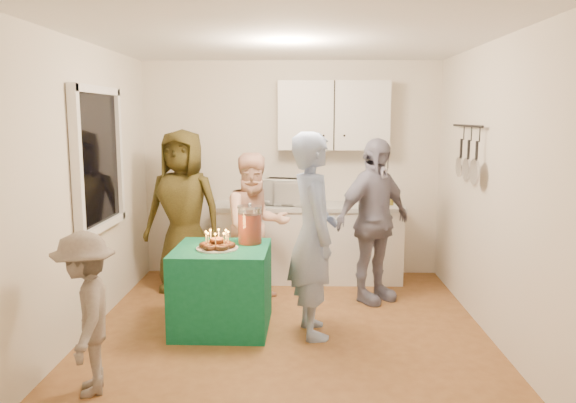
{
  "coord_description": "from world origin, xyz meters",
  "views": [
    {
      "loc": [
        0.13,
        -4.85,
        1.94
      ],
      "look_at": [
        0.0,
        0.35,
        1.15
      ],
      "focal_mm": 35.0,
      "sensor_mm": 36.0,
      "label": 1
    }
  ],
  "objects_px": {
    "punch_jar": "(250,226)",
    "woman_back_center": "(256,227)",
    "microwave": "(287,192)",
    "man_birthday": "(313,235)",
    "woman_back_right": "(373,221)",
    "party_table": "(222,288)",
    "woman_back_left": "(183,211)",
    "counter": "(307,244)",
    "child_near_left": "(86,313)"
  },
  "relations": [
    {
      "from": "counter",
      "to": "man_birthday",
      "type": "relative_size",
      "value": 1.21
    },
    {
      "from": "woman_back_left",
      "to": "woman_back_center",
      "type": "distance_m",
      "value": 0.9
    },
    {
      "from": "man_birthday",
      "to": "party_table",
      "type": "bearing_deg",
      "value": 70.43
    },
    {
      "from": "man_birthday",
      "to": "woman_back_center",
      "type": "height_order",
      "value": "man_birthday"
    },
    {
      "from": "woman_back_right",
      "to": "man_birthday",
      "type": "bearing_deg",
      "value": -163.91
    },
    {
      "from": "punch_jar",
      "to": "man_birthday",
      "type": "distance_m",
      "value": 0.66
    },
    {
      "from": "punch_jar",
      "to": "woman_back_left",
      "type": "height_order",
      "value": "woman_back_left"
    },
    {
      "from": "woman_back_left",
      "to": "woman_back_right",
      "type": "bearing_deg",
      "value": 1.19
    },
    {
      "from": "woman_back_right",
      "to": "woman_back_center",
      "type": "bearing_deg",
      "value": 138.71
    },
    {
      "from": "punch_jar",
      "to": "woman_back_left",
      "type": "xyz_separation_m",
      "value": [
        -0.83,
        1.0,
        -0.03
      ]
    },
    {
      "from": "child_near_left",
      "to": "woman_back_center",
      "type": "bearing_deg",
      "value": 137.17
    },
    {
      "from": "microwave",
      "to": "man_birthday",
      "type": "bearing_deg",
      "value": -68.32
    },
    {
      "from": "woman_back_right",
      "to": "child_near_left",
      "type": "distance_m",
      "value": 3.07
    },
    {
      "from": "party_table",
      "to": "man_birthday",
      "type": "bearing_deg",
      "value": -8.17
    },
    {
      "from": "man_birthday",
      "to": "child_near_left",
      "type": "bearing_deg",
      "value": 113.63
    },
    {
      "from": "microwave",
      "to": "woman_back_left",
      "type": "distance_m",
      "value": 1.24
    },
    {
      "from": "counter",
      "to": "party_table",
      "type": "xyz_separation_m",
      "value": [
        -0.8,
        -1.59,
        -0.05
      ]
    },
    {
      "from": "party_table",
      "to": "woman_back_center",
      "type": "height_order",
      "value": "woman_back_center"
    },
    {
      "from": "woman_back_center",
      "to": "child_near_left",
      "type": "distance_m",
      "value": 2.35
    },
    {
      "from": "party_table",
      "to": "woman_back_right",
      "type": "height_order",
      "value": "woman_back_right"
    },
    {
      "from": "counter",
      "to": "woman_back_right",
      "type": "bearing_deg",
      "value": -48.77
    },
    {
      "from": "punch_jar",
      "to": "man_birthday",
      "type": "xyz_separation_m",
      "value": [
        0.59,
        -0.29,
        -0.02
      ]
    },
    {
      "from": "punch_jar",
      "to": "woman_back_center",
      "type": "xyz_separation_m",
      "value": [
        -0.0,
        0.69,
        -0.15
      ]
    },
    {
      "from": "microwave",
      "to": "party_table",
      "type": "bearing_deg",
      "value": -96.76
    },
    {
      "from": "woman_back_left",
      "to": "microwave",
      "type": "bearing_deg",
      "value": 30.97
    },
    {
      "from": "punch_jar",
      "to": "man_birthday",
      "type": "relative_size",
      "value": 0.19
    },
    {
      "from": "microwave",
      "to": "man_birthday",
      "type": "relative_size",
      "value": 0.3
    },
    {
      "from": "punch_jar",
      "to": "child_near_left",
      "type": "relative_size",
      "value": 0.29
    },
    {
      "from": "counter",
      "to": "microwave",
      "type": "xyz_separation_m",
      "value": [
        -0.24,
        0.0,
        0.63
      ]
    },
    {
      "from": "woman_back_left",
      "to": "child_near_left",
      "type": "relative_size",
      "value": 1.55
    },
    {
      "from": "woman_back_left",
      "to": "woman_back_right",
      "type": "xyz_separation_m",
      "value": [
        2.07,
        -0.35,
        -0.04
      ]
    },
    {
      "from": "man_birthday",
      "to": "woman_back_left",
      "type": "distance_m",
      "value": 1.92
    },
    {
      "from": "counter",
      "to": "microwave",
      "type": "height_order",
      "value": "microwave"
    },
    {
      "from": "man_birthday",
      "to": "woman_back_right",
      "type": "xyz_separation_m",
      "value": [
        0.65,
        0.93,
        -0.04
      ]
    },
    {
      "from": "woman_back_left",
      "to": "party_table",
      "type": "bearing_deg",
      "value": -52.33
    },
    {
      "from": "party_table",
      "to": "man_birthday",
      "type": "xyz_separation_m",
      "value": [
        0.83,
        -0.12,
        0.53
      ]
    },
    {
      "from": "punch_jar",
      "to": "woman_back_center",
      "type": "height_order",
      "value": "woman_back_center"
    },
    {
      "from": "counter",
      "to": "woman_back_left",
      "type": "height_order",
      "value": "woman_back_left"
    },
    {
      "from": "party_table",
      "to": "woman_back_right",
      "type": "xyz_separation_m",
      "value": [
        1.48,
        0.81,
        0.48
      ]
    },
    {
      "from": "microwave",
      "to": "party_table",
      "type": "relative_size",
      "value": 0.64
    },
    {
      "from": "party_table",
      "to": "punch_jar",
      "type": "distance_m",
      "value": 0.63
    },
    {
      "from": "party_table",
      "to": "woman_back_left",
      "type": "xyz_separation_m",
      "value": [
        -0.59,
        1.17,
        0.52
      ]
    },
    {
      "from": "microwave",
      "to": "woman_back_right",
      "type": "relative_size",
      "value": 0.31
    },
    {
      "from": "punch_jar",
      "to": "counter",
      "type": "bearing_deg",
      "value": 68.59
    },
    {
      "from": "woman_back_right",
      "to": "party_table",
      "type": "bearing_deg",
      "value": 169.68
    },
    {
      "from": "counter",
      "to": "woman_back_right",
      "type": "relative_size",
      "value": 1.28
    },
    {
      "from": "counter",
      "to": "child_near_left",
      "type": "distance_m",
      "value": 3.25
    },
    {
      "from": "punch_jar",
      "to": "woman_back_left",
      "type": "distance_m",
      "value": 1.3
    },
    {
      "from": "party_table",
      "to": "woman_back_center",
      "type": "xyz_separation_m",
      "value": [
        0.25,
        0.86,
        0.4
      ]
    },
    {
      "from": "woman_back_right",
      "to": "child_near_left",
      "type": "xyz_separation_m",
      "value": [
        -2.26,
        -2.06,
        -0.28
      ]
    }
  ]
}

